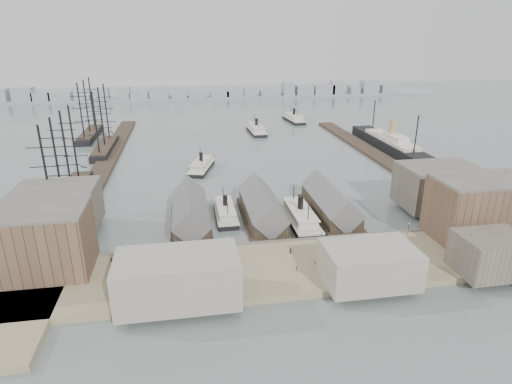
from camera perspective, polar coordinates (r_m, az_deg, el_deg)
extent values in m
plane|color=slate|center=(143.22, 2.02, -6.40)|extent=(900.00, 900.00, 0.00)
cube|color=#857859|center=(125.63, 3.87, -10.06)|extent=(180.00, 30.00, 2.00)
cube|color=#59544C|center=(138.17, 2.45, -6.94)|extent=(180.00, 1.20, 2.30)
cube|color=#2D231C|center=(237.63, -19.39, 3.69)|extent=(10.00, 220.00, 1.60)
cube|color=#2D231C|center=(247.37, 15.74, 4.73)|extent=(10.00, 180.00, 1.60)
cube|color=#2D231C|center=(154.93, -8.67, -4.22)|extent=(14.00, 42.00, 1.20)
cube|color=#2D231C|center=(154.59, -8.74, -3.03)|extent=(12.00, 36.00, 5.00)
cube|color=#59595B|center=(153.58, -8.80, -2.14)|extent=(12.60, 37.00, 12.60)
cube|color=#2D231C|center=(157.13, 0.85, -3.61)|extent=(14.00, 42.00, 1.20)
cube|color=#2D231C|center=(156.80, 0.79, -2.43)|extent=(12.00, 36.00, 5.00)
cube|color=#59595B|center=(155.80, 0.80, -1.55)|extent=(12.60, 37.00, 12.60)
cube|color=#2D231C|center=(163.50, 9.86, -2.93)|extent=(14.00, 42.00, 1.20)
cube|color=#2D231C|center=(163.18, 9.82, -1.80)|extent=(12.00, 36.00, 5.00)
cube|color=#59595B|center=(162.22, 9.87, -0.95)|extent=(12.60, 37.00, 12.60)
cube|color=brown|center=(132.58, -28.05, -6.02)|extent=(32.00, 18.00, 18.00)
cube|color=#60564C|center=(159.62, -24.84, -1.95)|extent=(26.00, 20.00, 14.00)
cube|color=brown|center=(155.30, 27.67, -2.02)|extent=(30.00, 18.00, 19.00)
cube|color=#60564C|center=(177.59, 23.06, 0.67)|extent=(28.00, 20.00, 15.00)
cube|color=gray|center=(118.85, 14.85, -9.34)|extent=(24.00, 16.00, 10.00)
cube|color=gray|center=(109.03, -10.36, -11.25)|extent=(30.00, 16.00, 12.00)
cube|color=#60564C|center=(135.44, 28.81, -7.26)|extent=(18.00, 14.00, 11.00)
cylinder|color=black|center=(134.15, -16.69, -7.48)|extent=(0.16, 0.16, 3.60)
sphere|color=beige|center=(133.30, -16.77, -6.75)|extent=(0.44, 0.44, 0.44)
cylinder|color=black|center=(133.30, -3.73, -6.77)|extent=(0.16, 0.16, 3.60)
sphere|color=beige|center=(132.45, -3.75, -6.03)|extent=(0.44, 0.44, 0.44)
cylinder|color=black|center=(139.08, 8.71, -5.76)|extent=(0.16, 0.16, 3.60)
sphere|color=beige|center=(138.26, 8.76, -5.05)|extent=(0.44, 0.44, 0.44)
cylinder|color=black|center=(150.73, 19.66, -4.64)|extent=(0.16, 0.16, 3.60)
sphere|color=beige|center=(149.97, 19.75, -3.98)|extent=(0.44, 0.44, 0.44)
cube|color=gray|center=(470.11, -6.47, 12.57)|extent=(500.00, 40.00, 2.00)
cube|color=gray|center=(490.37, -30.84, 10.90)|extent=(12.88, 14.00, 13.77)
cube|color=gray|center=(483.51, -28.59, 11.27)|extent=(18.77, 14.00, 15.03)
cube|color=gray|center=(478.74, -26.61, 11.22)|extent=(17.36, 14.00, 10.23)
cube|color=gray|center=(474.07, -24.57, 11.47)|extent=(20.65, 14.00, 10.28)
cube|color=gray|center=(469.32, -21.95, 11.56)|extent=(14.71, 14.00, 7.23)
cube|color=gray|center=(465.95, -20.10, 12.11)|extent=(17.63, 14.00, 13.23)
cube|color=gray|center=(462.26, -17.05, 12.41)|extent=(10.74, 14.00, 13.58)
cube|color=gray|center=(461.09, -15.31, 12.25)|extent=(18.06, 14.00, 8.64)
cube|color=gray|center=(459.33, -12.80, 12.73)|extent=(18.55, 14.00, 13.29)
cube|color=gray|center=(458.79, -10.22, 12.85)|extent=(15.33, 14.00, 12.47)
cube|color=gray|center=(459.26, -7.85, 12.75)|extent=(17.56, 14.00, 8.72)
cube|color=gray|center=(460.67, -4.89, 12.81)|extent=(18.76, 14.00, 7.63)
cube|color=gray|center=(462.09, -2.88, 13.05)|extent=(17.61, 14.00, 10.35)
cube|color=gray|center=(464.26, -0.84, 13.11)|extent=(13.38, 14.00, 10.30)
cube|color=gray|center=(468.24, 1.84, 12.94)|extent=(20.73, 14.00, 6.75)
cube|color=gray|center=(472.04, 4.30, 13.50)|extent=(11.51, 14.00, 15.57)
cube|color=gray|center=(476.83, 6.43, 13.24)|extent=(18.17, 14.00, 11.26)
cube|color=gray|center=(483.16, 8.98, 13.25)|extent=(21.81, 14.00, 11.83)
cube|color=gray|center=(487.46, 10.58, 13.44)|extent=(11.12, 14.00, 15.50)
cube|color=gray|center=(495.15, 12.87, 13.08)|extent=(10.90, 14.00, 10.29)
cube|color=gray|center=(501.95, 14.87, 13.32)|extent=(17.95, 14.00, 15.72)
cube|color=gray|center=(510.72, 16.95, 12.94)|extent=(14.21, 14.00, 10.51)
cube|color=black|center=(160.51, -4.08, -3.04)|extent=(7.22, 25.29, 1.63)
cube|color=beige|center=(160.04, -4.10, -2.66)|extent=(7.59, 25.29, 0.45)
cube|color=beige|center=(159.55, -4.11, -2.24)|extent=(5.87, 18.06, 1.99)
cube|color=beige|center=(159.07, -4.12, -1.82)|extent=(6.32, 19.87, 0.36)
cylinder|color=black|center=(158.33, -4.14, -1.15)|extent=(1.63, 1.63, 4.06)
cylinder|color=black|center=(165.95, -4.41, -0.19)|extent=(0.27, 0.27, 5.42)
cylinder|color=black|center=(150.90, -3.83, -2.34)|extent=(0.27, 0.27, 5.42)
cube|color=black|center=(155.77, 5.87, -3.79)|extent=(8.69, 30.43, 1.96)
cube|color=beige|center=(155.20, 5.89, -3.32)|extent=(9.13, 30.43, 0.54)
cube|color=beige|center=(154.59, 5.91, -2.80)|extent=(7.06, 21.74, 2.39)
cube|color=beige|center=(154.00, 5.93, -2.28)|extent=(7.61, 23.91, 0.43)
cylinder|color=black|center=(153.09, 5.96, -1.46)|extent=(1.96, 1.96, 4.89)
cylinder|color=black|center=(161.96, 5.05, -0.25)|extent=(0.33, 0.33, 6.52)
cylinder|color=black|center=(144.52, 6.97, -2.96)|extent=(0.33, 0.33, 6.52)
cube|color=black|center=(216.16, -7.27, 3.13)|extent=(15.02, 28.20, 1.74)
cube|color=beige|center=(215.79, -7.28, 3.45)|extent=(15.39, 28.31, 0.48)
cube|color=beige|center=(215.40, -7.30, 3.79)|extent=(11.46, 20.36, 2.13)
cube|color=beige|center=(215.02, -7.32, 4.14)|extent=(12.47, 22.35, 0.39)
cylinder|color=black|center=(214.43, -7.34, 4.69)|extent=(1.74, 1.74, 4.36)
cylinder|color=black|center=(222.89, -7.45, 5.24)|extent=(0.29, 0.29, 5.81)
cylinder|color=black|center=(206.11, -7.22, 3.99)|extent=(0.29, 0.29, 5.81)
cube|color=black|center=(295.69, 0.06, 8.03)|extent=(9.80, 30.65, 1.95)
cube|color=beige|center=(295.39, 0.06, 8.30)|extent=(10.23, 30.67, 0.54)
cube|color=beige|center=(295.07, 0.06, 8.59)|extent=(7.85, 21.93, 2.38)
cube|color=beige|center=(294.77, 0.06, 8.88)|extent=(8.47, 24.11, 0.43)
cylinder|color=black|center=(294.29, 0.06, 9.33)|extent=(1.95, 1.95, 4.88)
cylinder|color=black|center=(303.78, -0.25, 9.64)|extent=(0.33, 0.33, 6.50)
cylinder|color=black|center=(284.91, 0.39, 8.91)|extent=(0.33, 0.33, 6.50)
cube|color=black|center=(336.42, 5.07, 9.48)|extent=(11.54, 31.19, 1.96)
cube|color=beige|center=(336.16, 5.08, 9.72)|extent=(11.98, 31.23, 0.54)
cube|color=beige|center=(335.88, 5.08, 9.97)|extent=(9.10, 22.36, 2.40)
cube|color=beige|center=(335.61, 5.09, 10.23)|extent=(9.84, 24.58, 0.44)
cylinder|color=black|center=(335.19, 5.11, 10.63)|extent=(1.96, 1.96, 4.90)
cylinder|color=black|center=(344.59, 4.69, 10.88)|extent=(0.33, 0.33, 6.54)
cylinder|color=black|center=(325.90, 5.54, 10.30)|extent=(0.33, 0.33, 6.54)
cube|color=black|center=(189.64, -23.76, -0.73)|extent=(8.74, 60.24, 3.50)
cube|color=#2D231C|center=(188.97, -23.85, -0.15)|extent=(8.26, 54.22, 0.58)
cylinder|color=black|center=(165.01, -26.23, 2.39)|extent=(0.78, 0.78, 33.04)
cylinder|color=black|center=(177.98, -25.06, 3.78)|extent=(0.78, 0.78, 33.04)
cylinder|color=black|center=(191.09, -24.05, 4.98)|extent=(0.78, 0.78, 33.04)
cylinder|color=black|center=(204.34, -23.16, 6.02)|extent=(0.78, 0.78, 33.04)
cube|color=black|center=(263.98, -19.45, 5.51)|extent=(8.88, 51.33, 3.55)
cube|color=#2D231C|center=(263.50, -19.50, 5.95)|extent=(8.39, 46.20, 0.59)
cylinder|color=black|center=(242.92, -20.59, 8.52)|extent=(0.79, 0.79, 33.56)
cylinder|color=black|center=(260.28, -19.92, 9.33)|extent=(0.79, 0.79, 33.56)
cylinder|color=black|center=(277.73, -19.32, 10.03)|extent=(0.79, 0.79, 33.56)
cube|color=black|center=(303.17, -21.22, 7.12)|extent=(9.01, 50.05, 3.60)
cube|color=#2D231C|center=(302.74, -21.27, 7.51)|extent=(8.51, 45.04, 0.60)
cylinder|color=black|center=(283.01, -22.33, 9.89)|extent=(0.80, 0.80, 34.03)
cylinder|color=black|center=(299.92, -21.66, 10.50)|extent=(0.80, 0.80, 34.03)
cylinder|color=black|center=(316.90, -21.06, 11.04)|extent=(0.80, 0.80, 34.03)
cube|color=black|center=(263.21, 17.50, 5.92)|extent=(12.12, 88.58, 5.59)
cube|color=beige|center=(262.36, 17.59, 6.71)|extent=(10.26, 51.28, 1.86)
cube|color=beige|center=(257.82, 18.10, 6.96)|extent=(7.46, 18.65, 2.80)
cylinder|color=tan|center=(260.99, 17.74, 8.10)|extent=(4.10, 4.10, 9.32)
cube|color=black|center=(151.33, 24.22, -5.77)|extent=(3.47, 10.37, 0.86)
cube|color=#2A3124|center=(150.59, 24.32, -5.15)|extent=(3.62, 10.91, 2.79)
cube|color=#59595B|center=(149.97, 24.41, -4.61)|extent=(3.88, 11.36, 0.32)
imported|color=black|center=(128.42, -9.68, -8.69)|extent=(1.46, 1.31, 1.55)
cube|color=#3F2D21|center=(128.35, -10.86, -8.72)|extent=(2.66, 1.60, 0.25)
cylinder|color=black|center=(127.91, -10.84, -9.01)|extent=(1.10, 0.12, 1.10)
cylinder|color=black|center=(129.13, -10.86, -8.71)|extent=(1.10, 0.12, 1.10)
imported|color=black|center=(125.45, -2.88, -9.10)|extent=(2.23, 1.87, 1.72)
cube|color=#3F2D21|center=(124.05, -3.83, -9.47)|extent=(3.00, 2.65, 0.25)
cylinder|color=black|center=(123.74, -3.62, -9.73)|extent=(0.98, 0.65, 1.10)
cylinder|color=black|center=(124.71, -4.03, -9.48)|extent=(0.98, 0.65, 1.10)
imported|color=black|center=(125.56, 9.67, -9.39)|extent=(1.75, 1.91, 1.62)
cube|color=#3F2D21|center=(125.33, 8.47, -9.33)|extent=(2.91, 2.14, 0.25)
cylinder|color=black|center=(124.90, 8.48, -9.63)|extent=(1.08, 0.37, 1.10)
cylinder|color=black|center=(126.11, 8.45, -9.31)|extent=(1.08, 0.37, 1.10)
imported|color=black|center=(132.59, -18.72, -8.55)|extent=(0.74, 0.69, 1.64)
imported|color=black|center=(121.80, -17.41, -11.09)|extent=(1.00, 0.87, 1.77)
imported|color=black|center=(128.04, -3.76, -8.47)|extent=(0.93, 1.23, 1.69)
imported|color=black|center=(121.78, -6.15, -10.18)|extent=(0.53, 1.05, 1.73)
imported|color=black|center=(131.09, 4.64, -7.77)|extent=(0.95, 0.79, 1.66)
imported|color=black|center=(122.19, 5.46, -10.03)|extent=(0.76, 0.80, 1.77)
imported|color=black|center=(137.49, 10.96, -6.68)|extent=(0.99, 1.04, 1.70)
imported|color=black|center=(132.61, 20.37, -8.74)|extent=(1.19, 1.25, 1.70)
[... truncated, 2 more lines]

